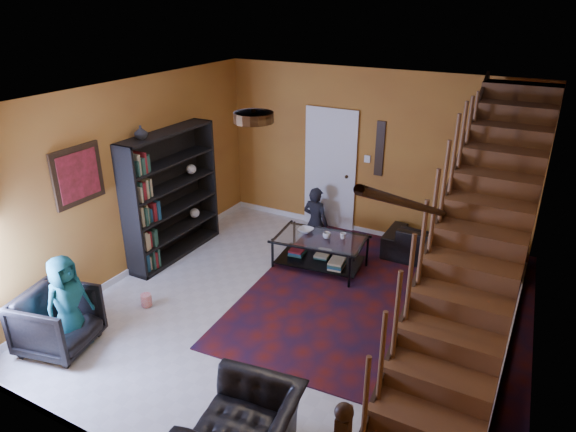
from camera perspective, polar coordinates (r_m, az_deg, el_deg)
name	(u,v)px	position (r m, az deg, el deg)	size (l,w,h in m)	color
floor	(291,312)	(6.86, 0.38, -10.66)	(5.50, 5.50, 0.00)	beige
room	(258,247)	(8.40, -3.35, -3.41)	(5.50, 5.50, 5.50)	#B47728
staircase	(474,254)	(5.60, 19.99, -4.00)	(0.95, 5.02, 3.18)	brown
bookshelf	(172,197)	(8.09, -12.74, 2.02)	(0.35, 1.80, 2.00)	black
door	(330,172)	(8.89, 4.72, 4.92)	(0.82, 0.05, 2.05)	silver
framed_picture	(78,175)	(6.98, -22.33, 4.19)	(0.04, 0.74, 0.74)	maroon
wall_hanging	(380,149)	(8.45, 10.16, 7.37)	(0.14, 0.03, 0.90)	black
ceiling_fixture	(254,117)	(5.10, -3.85, 10.88)	(0.40, 0.40, 0.10)	#3F2814
rug	(388,297)	(7.29, 11.10, -8.79)	(3.66, 4.19, 0.02)	#4D120D
sofa	(449,248)	(8.21, 17.46, -3.39)	(1.94, 0.76, 0.57)	black
armchair_left	(58,321)	(6.63, -24.23, -10.62)	(0.77, 0.79, 0.72)	black
person_adult_a	(315,223)	(8.91, 3.07, -0.73)	(0.47, 0.31, 1.29)	black
person_adult_b	(449,251)	(8.29, 17.47, -3.75)	(0.63, 0.49, 1.30)	black
person_child	(67,303)	(6.49, -23.30, -8.83)	(0.57, 0.37, 1.18)	#18585B
coffee_table	(320,250)	(7.76, 3.57, -3.83)	(1.39, 0.91, 0.50)	black
cup_a	(327,236)	(7.64, 4.33, -2.18)	(0.12, 0.12, 0.09)	#999999
cup_b	(343,236)	(7.66, 6.12, -2.20)	(0.10, 0.10, 0.09)	#999999
bowl	(306,230)	(7.84, 1.98, -1.59)	(0.23, 0.23, 0.06)	#999999
vase	(141,132)	(7.41, -16.04, 8.91)	(0.18, 0.18, 0.19)	#999999
popcorn_bucket	(146,300)	(7.17, -15.47, -8.99)	(0.14, 0.14, 0.16)	red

